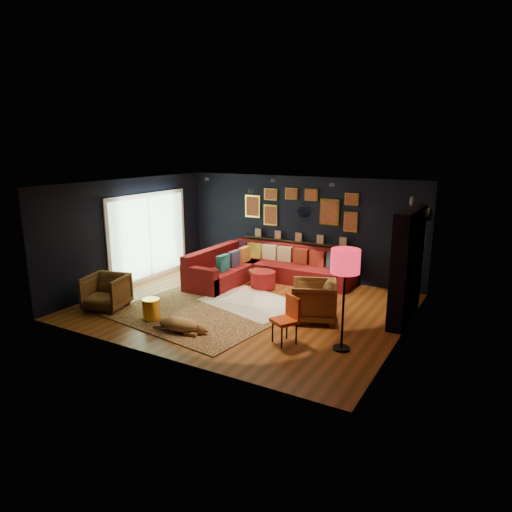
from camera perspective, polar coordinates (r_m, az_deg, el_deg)
The scene contains 20 objects.
floor at distance 9.85m, azimuth -1.29°, elevation -6.28°, with size 6.50×6.50×0.00m, color brown.
room_walls at distance 9.42m, azimuth -1.34°, elevation 2.86°, with size 6.50×6.50×6.50m.
sectional at distance 11.53m, azimuth 0.70°, elevation -1.58°, with size 3.41×2.69×0.86m.
ledge at distance 11.88m, azimuth 5.35°, elevation 1.78°, with size 3.20×0.12×0.04m, color black.
gallery_wall at distance 11.77m, azimuth 5.46°, elevation 6.05°, with size 3.15×0.04×1.02m.
sunburst_mirror at distance 11.74m, azimuth 5.96°, elevation 5.49°, with size 0.47×0.16×0.47m.
fireplace at distance 9.29m, azimuth 18.28°, elevation -1.62°, with size 0.31×1.60×2.20m.
deer_head at distance 9.56m, azimuth 19.64°, elevation 5.01°, with size 0.50×0.28×0.45m.
sliding_door at distance 11.90m, azimuth -13.21°, elevation 2.37°, with size 0.06×2.80×2.20m.
ceiling_spots at distance 9.98m, azimuth 1.02°, elevation 9.08°, with size 3.30×2.50×0.06m.
shag_rug at distance 10.00m, azimuth -0.38°, elevation -5.87°, with size 2.07×1.51×0.03m, color white.
leopard_rug at distance 9.40m, azimuth -7.93°, elevation -7.34°, with size 3.21×2.29×0.02m, color tan.
coffee_table at distance 11.08m, azimuth 0.70°, elevation -2.24°, with size 0.76×0.59×0.36m.
pouf at distance 10.98m, azimuth 0.90°, elevation -2.93°, with size 0.59×0.59×0.39m, color maroon.
armchair_left at distance 10.08m, azimuth -18.22°, elevation -4.09°, with size 0.79×0.74×0.81m, color #B47637.
armchair_right at distance 9.03m, azimuth 7.21°, elevation -5.33°, with size 0.85×0.79×0.87m, color #B47637.
gold_stool at distance 9.28m, azimuth -12.96°, elevation -6.51°, with size 0.34×0.34×0.43m, color gold.
orange_chair at distance 7.96m, azimuth 4.02°, elevation -7.47°, with size 0.54×0.54×0.84m.
floor_lamp at distance 7.51m, azimuth 11.09°, elevation -1.17°, with size 0.48×0.48×1.74m.
dog at distance 8.59m, azimuth -9.58°, elevation -8.14°, with size 1.13×0.56×0.36m, color #BE8B44, non-canonical shape.
Camera 1 is at (4.77, -7.92, 3.37)m, focal length 32.00 mm.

